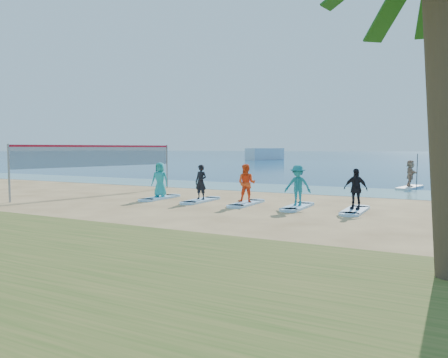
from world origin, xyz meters
The scene contains 17 objects.
ground centered at (0.00, 0.00, 0.00)m, with size 600.00×600.00×0.00m, color tan.
shallow_water centered at (0.00, 10.50, 0.01)m, with size 600.00×600.00×0.00m, color teal.
ocean centered at (0.00, 160.00, 0.01)m, with size 600.00×600.00×0.00m, color navy.
volleyball_net centered at (-8.89, 3.30, 1.90)m, with size 2.04×8.88×2.50m.
paddleboard centered at (4.67, 13.90, 0.06)m, with size 0.70×3.00×0.12m, color silver.
paddleboarder centered at (4.67, 13.90, 0.88)m, with size 1.40×0.45×1.51m, color tan.
boat_offshore_a centered at (-26.30, 66.85, 0.00)m, with size 2.55×9.03×2.29m, color silver.
surfboard_0 centered at (-5.00, 3.02, 0.04)m, with size 0.70×2.20×0.09m, color #A4D9FF.
student_0 centered at (-5.00, 3.02, 0.88)m, with size 0.77×0.50×1.58m, color teal.
surfboard_1 centered at (-2.82, 3.02, 0.04)m, with size 0.70×2.20×0.09m, color #A4D9FF.
student_1 centered at (-2.82, 3.02, 0.85)m, with size 0.55×0.36×1.52m, color black.
surfboard_2 centered at (-0.63, 3.02, 0.04)m, with size 0.70×2.20×0.09m, color #A4D9FF.
student_2 centered at (-0.63, 3.02, 0.88)m, with size 0.76×0.60×1.57m, color #FE4D1A.
surfboard_3 centered at (1.55, 3.02, 0.04)m, with size 0.70×2.20×0.09m, color #A4D9FF.
student_3 centered at (1.55, 3.02, 0.88)m, with size 1.02×0.59×1.58m, color #1A7880.
surfboard_4 centered at (3.74, 3.02, 0.04)m, with size 0.70×2.20×0.09m, color #A4D9FF.
student_4 centered at (3.74, 3.02, 0.84)m, with size 0.88×0.36×1.50m, color black.
Camera 1 is at (6.90, -13.18, 2.32)m, focal length 35.00 mm.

